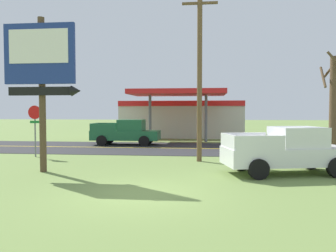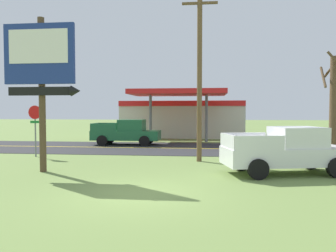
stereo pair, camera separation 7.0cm
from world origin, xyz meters
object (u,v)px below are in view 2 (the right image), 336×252
at_px(bare_tree, 334,107).
at_px(pickup_green_on_road, 127,133).
at_px(stop_sign, 35,121).
at_px(utility_pole, 200,64).
at_px(pickup_white_parked_on_lawn, 288,151).
at_px(motel_sign, 41,67).
at_px(gas_station, 183,118).

xyz_separation_m(bare_tree, pickup_green_on_road, (-12.29, 8.02, -1.85)).
distance_m(stop_sign, bare_tree, 15.98).
xyz_separation_m(utility_pole, pickup_green_on_road, (-5.72, 7.81, -4.08)).
bearing_deg(utility_pole, pickup_green_on_road, 126.22).
bearing_deg(stop_sign, pickup_green_on_road, 62.93).
xyz_separation_m(stop_sign, pickup_white_parked_on_lawn, (13.11, -3.76, -1.06)).
height_order(motel_sign, utility_pole, utility_pole).
distance_m(gas_station, pickup_green_on_road, 9.64).
relative_size(utility_pole, bare_tree, 1.72).
relative_size(motel_sign, gas_station, 0.55).
xyz_separation_m(motel_sign, utility_pole, (6.59, 3.89, 0.58)).
relative_size(stop_sign, utility_pole, 0.31).
bearing_deg(stop_sign, motel_sign, -58.69).
relative_size(stop_sign, gas_station, 0.25).
bearing_deg(gas_station, stop_sign, -114.73).
height_order(motel_sign, stop_sign, motel_sign).
distance_m(motel_sign, pickup_green_on_road, 12.24).
xyz_separation_m(bare_tree, gas_station, (-8.58, 16.86, -0.87)).
height_order(stop_sign, bare_tree, bare_tree).
relative_size(motel_sign, pickup_green_on_road, 1.27).
bearing_deg(motel_sign, utility_pole, 30.53).
height_order(utility_pole, bare_tree, utility_pole).
bearing_deg(utility_pole, bare_tree, -1.85).
xyz_separation_m(stop_sign, gas_station, (7.36, 15.97, -0.08)).
relative_size(bare_tree, pickup_white_parked_on_lawn, 1.00).
distance_m(pickup_white_parked_on_lawn, pickup_green_on_road, 14.43).
height_order(motel_sign, pickup_green_on_road, motel_sign).
relative_size(gas_station, pickup_green_on_road, 2.31).
bearing_deg(motel_sign, pickup_white_parked_on_lawn, 4.41).
xyz_separation_m(motel_sign, stop_sign, (-2.77, 4.56, -2.44)).
bearing_deg(pickup_white_parked_on_lawn, motel_sign, -175.59).
distance_m(bare_tree, pickup_white_parked_on_lawn, 4.44).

